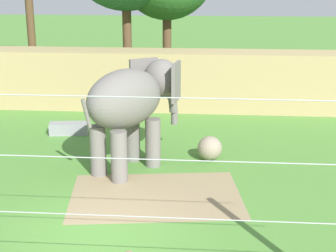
% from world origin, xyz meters
% --- Properties ---
extents(ground_plane, '(120.00, 120.00, 0.00)m').
position_xyz_m(ground_plane, '(0.00, 0.00, 0.00)').
color(ground_plane, '#518938').
extents(dirt_patch, '(4.93, 3.70, 0.01)m').
position_xyz_m(dirt_patch, '(1.15, 2.19, 0.00)').
color(dirt_patch, '#937F5B').
rests_on(dirt_patch, ground).
extents(embankment_wall, '(36.00, 1.80, 2.52)m').
position_xyz_m(embankment_wall, '(0.00, 11.40, 1.26)').
color(embankment_wall, tan).
rests_on(embankment_wall, ground).
extents(elephant, '(3.11, 3.83, 3.16)m').
position_xyz_m(elephant, '(0.25, 4.24, 2.09)').
color(elephant, slate).
rests_on(elephant, ground).
extents(enrichment_ball, '(0.78, 0.78, 0.78)m').
position_xyz_m(enrichment_ball, '(2.58, 5.06, 0.39)').
color(enrichment_ball, gray).
rests_on(enrichment_ball, ground).
extents(cable_fence, '(11.64, 0.20, 4.04)m').
position_xyz_m(cable_fence, '(0.00, -2.56, 2.04)').
color(cable_fence, brown).
rests_on(cable_fence, ground).
extents(feed_trough, '(1.46, 0.69, 0.44)m').
position_xyz_m(feed_trough, '(-2.62, 7.34, 0.22)').
color(feed_trough, gray).
rests_on(feed_trough, ground).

